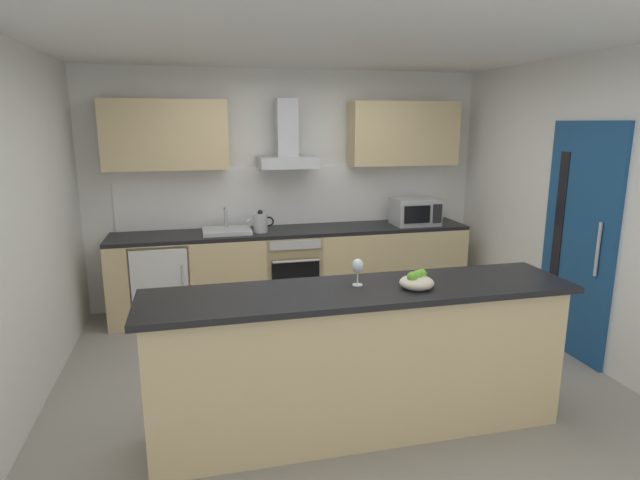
# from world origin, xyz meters

# --- Properties ---
(ground) EXTENTS (5.39, 4.93, 0.02)m
(ground) POSITION_xyz_m (0.00, 0.00, -0.01)
(ground) COLOR gray
(ceiling) EXTENTS (5.39, 4.93, 0.02)m
(ceiling) POSITION_xyz_m (0.00, 0.00, 2.61)
(ceiling) COLOR white
(wall_back) EXTENTS (5.39, 0.12, 2.60)m
(wall_back) POSITION_xyz_m (0.00, 2.02, 1.30)
(wall_back) COLOR white
(wall_back) RESTS_ON ground
(wall_left) EXTENTS (0.12, 4.93, 2.60)m
(wall_left) POSITION_xyz_m (-2.26, 0.00, 1.30)
(wall_left) COLOR white
(wall_left) RESTS_ON ground
(wall_right) EXTENTS (0.12, 4.93, 2.60)m
(wall_right) POSITION_xyz_m (2.26, 0.00, 1.30)
(wall_right) COLOR white
(wall_right) RESTS_ON ground
(backsplash_tile) EXTENTS (3.74, 0.02, 0.66)m
(backsplash_tile) POSITION_xyz_m (0.00, 1.95, 1.23)
(backsplash_tile) COLOR white
(counter_back) EXTENTS (3.87, 0.60, 0.90)m
(counter_back) POSITION_xyz_m (0.00, 1.64, 0.45)
(counter_back) COLOR #D1B784
(counter_back) RESTS_ON ground
(counter_island) EXTENTS (2.79, 0.64, 1.00)m
(counter_island) POSITION_xyz_m (-0.03, -0.79, 0.51)
(counter_island) COLOR #D1B784
(counter_island) RESTS_ON ground
(upper_cabinets) EXTENTS (3.82, 0.32, 0.70)m
(upper_cabinets) POSITION_xyz_m (0.00, 1.79, 1.91)
(upper_cabinets) COLOR #D1B784
(side_door) EXTENTS (0.08, 0.85, 2.05)m
(side_door) POSITION_xyz_m (2.18, -0.05, 1.03)
(side_door) COLOR navy
(side_door) RESTS_ON ground
(oven) EXTENTS (0.60, 0.62, 0.80)m
(oven) POSITION_xyz_m (-0.05, 1.62, 0.46)
(oven) COLOR slate
(oven) RESTS_ON ground
(refrigerator) EXTENTS (0.58, 0.60, 0.85)m
(refrigerator) POSITION_xyz_m (-1.41, 1.61, 0.43)
(refrigerator) COLOR white
(refrigerator) RESTS_ON ground
(microwave) EXTENTS (0.50, 0.38, 0.30)m
(microwave) POSITION_xyz_m (1.38, 1.59, 1.05)
(microwave) COLOR #B7BABC
(microwave) RESTS_ON counter_back
(sink) EXTENTS (0.50, 0.40, 0.26)m
(sink) POSITION_xyz_m (-0.73, 1.63, 0.93)
(sink) COLOR silver
(sink) RESTS_ON counter_back
(kettle) EXTENTS (0.29, 0.15, 0.24)m
(kettle) POSITION_xyz_m (-0.37, 1.58, 1.01)
(kettle) COLOR #B7BABC
(kettle) RESTS_ON counter_back
(range_hood) EXTENTS (0.62, 0.45, 0.72)m
(range_hood) POSITION_xyz_m (-0.05, 1.75, 1.79)
(range_hood) COLOR #B7BABC
(wine_glass) EXTENTS (0.08, 0.08, 0.18)m
(wine_glass) POSITION_xyz_m (-0.04, -0.72, 1.13)
(wine_glass) COLOR silver
(wine_glass) RESTS_ON counter_island
(fruit_bowl) EXTENTS (0.22, 0.22, 0.13)m
(fruit_bowl) POSITION_xyz_m (0.31, -0.86, 1.05)
(fruit_bowl) COLOR beige
(fruit_bowl) RESTS_ON counter_island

